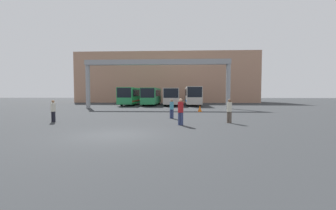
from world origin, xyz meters
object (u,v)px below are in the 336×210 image
(bus_slot_2, at_px, (172,96))
(pedestrian_near_left, at_px, (181,111))
(bus_slot_1, at_px, (152,95))
(pedestrian_far_center, at_px, (53,110))
(bus_slot_0, at_px, (132,95))
(traffic_cone, at_px, (200,109))
(bus_slot_3, at_px, (193,95))
(pedestrian_near_center, at_px, (172,108))
(pedestrian_mid_right, at_px, (229,110))

(bus_slot_2, distance_m, pedestrian_near_left, 26.16)
(bus_slot_1, distance_m, pedestrian_far_center, 25.06)
(pedestrian_near_left, bearing_deg, bus_slot_2, 114.73)
(bus_slot_0, height_order, traffic_cone, bus_slot_0)
(bus_slot_1, xyz_separation_m, bus_slot_3, (7.38, -0.28, 0.11))
(bus_slot_3, xyz_separation_m, pedestrian_near_center, (-3.00, -21.64, -1.01))
(bus_slot_3, xyz_separation_m, traffic_cone, (-0.03, -14.48, -1.50))
(bus_slot_0, bearing_deg, bus_slot_1, -1.71)
(bus_slot_0, relative_size, traffic_cone, 16.28)
(traffic_cone, bearing_deg, bus_slot_1, 116.49)
(bus_slot_0, bearing_deg, bus_slot_3, -2.01)
(bus_slot_2, relative_size, bus_slot_3, 1.10)
(bus_slot_0, distance_m, bus_slot_1, 3.69)
(pedestrian_far_center, xyz_separation_m, pedestrian_mid_right, (12.68, 0.07, 0.04))
(bus_slot_2, bearing_deg, pedestrian_near_left, -86.89)
(bus_slot_3, bearing_deg, pedestrian_near_center, -97.89)
(bus_slot_3, height_order, pedestrian_near_left, bus_slot_3)
(bus_slot_2, height_order, traffic_cone, bus_slot_2)
(pedestrian_far_center, bearing_deg, bus_slot_1, 98.28)
(pedestrian_far_center, distance_m, pedestrian_near_left, 9.34)
(pedestrian_near_center, bearing_deg, pedestrian_mid_right, -27.45)
(bus_slot_0, bearing_deg, pedestrian_far_center, -91.07)
(bus_slot_1, height_order, traffic_cone, bus_slot_1)
(pedestrian_far_center, bearing_deg, bus_slot_0, 106.76)
(traffic_cone, bearing_deg, bus_slot_3, 89.90)
(pedestrian_mid_right, relative_size, traffic_cone, 2.35)
(pedestrian_near_center, height_order, traffic_cone, pedestrian_near_center)
(bus_slot_3, bearing_deg, pedestrian_near_left, -95.08)
(bus_slot_1, bearing_deg, bus_slot_2, 3.82)
(bus_slot_3, relative_size, pedestrian_mid_right, 6.46)
(pedestrian_near_left, xyz_separation_m, pedestrian_near_center, (-0.73, 3.94, -0.09))
(bus_slot_3, distance_m, pedestrian_mid_right, 24.40)
(bus_slot_1, relative_size, bus_slot_3, 1.05)
(pedestrian_far_center, bearing_deg, pedestrian_near_center, 35.82)
(bus_slot_3, relative_size, pedestrian_near_center, 6.85)
(pedestrian_near_left, distance_m, traffic_cone, 11.35)
(bus_slot_2, height_order, pedestrian_far_center, bus_slot_2)
(pedestrian_far_center, height_order, traffic_cone, pedestrian_far_center)
(bus_slot_0, bearing_deg, traffic_cone, -53.39)
(bus_slot_0, bearing_deg, pedestrian_near_left, -71.29)
(bus_slot_0, height_order, pedestrian_near_center, bus_slot_0)
(bus_slot_3, bearing_deg, pedestrian_mid_right, -87.30)
(bus_slot_2, bearing_deg, pedestrian_far_center, -107.46)
(bus_slot_2, height_order, pedestrian_near_left, bus_slot_2)
(bus_slot_0, xyz_separation_m, pedestrian_far_center, (-0.47, -24.80, -0.93))
(pedestrian_far_center, bearing_deg, pedestrian_mid_right, 18.13)
(bus_slot_2, distance_m, traffic_cone, 15.51)
(pedestrian_far_center, distance_m, pedestrian_near_center, 8.98)
(pedestrian_near_center, bearing_deg, bus_slot_2, 97.48)
(bus_slot_0, bearing_deg, pedestrian_near_center, -69.88)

